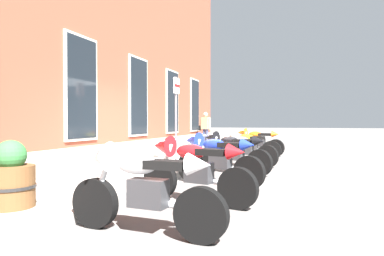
{
  "coord_description": "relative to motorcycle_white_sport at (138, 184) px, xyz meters",
  "views": [
    {
      "loc": [
        -8.42,
        -2.73,
        1.29
      ],
      "look_at": [
        0.52,
        0.24,
        1.12
      ],
      "focal_mm": 32.04,
      "sensor_mm": 36.0,
      "label": 1
    }
  ],
  "objects": [
    {
      "name": "ground_plane",
      "position": [
        4.9,
        0.92,
        -0.57
      ],
      "size": [
        140.0,
        140.0,
        0.0
      ],
      "primitive_type": "plane",
      "color": "#565451"
    },
    {
      "name": "sidewalk",
      "position": [
        4.9,
        2.11,
        -0.5
      ],
      "size": [
        26.57,
        2.39,
        0.16
      ],
      "primitive_type": "cube",
      "color": "gray",
      "rests_on": "ground_plane"
    },
    {
      "name": "lane_stripe",
      "position": [
        4.9,
        -2.28,
        -0.57
      ],
      "size": [
        26.57,
        0.12,
        0.01
      ],
      "primitive_type": "cube",
      "color": "silver",
      "rests_on": "ground_plane"
    },
    {
      "name": "brick_pub_facade",
      "position": [
        4.9,
        6.2,
        4.37
      ],
      "size": [
        20.57,
        5.9,
        9.91
      ],
      "color": "brown",
      "rests_on": "ground_plane"
    },
    {
      "name": "motorcycle_white_sport",
      "position": [
        0.0,
        0.0,
        0.0
      ],
      "size": [
        0.62,
        1.99,
        1.06
      ],
      "color": "black",
      "rests_on": "ground_plane"
    },
    {
      "name": "motorcycle_red_sport",
      "position": [
        1.65,
        -0.1,
        0.0
      ],
      "size": [
        0.74,
        2.03,
        1.07
      ],
      "color": "black",
      "rests_on": "ground_plane"
    },
    {
      "name": "motorcycle_blue_sport",
      "position": [
        3.27,
        -0.06,
        0.0
      ],
      "size": [
        0.84,
        1.97,
        1.07
      ],
      "color": "black",
      "rests_on": "ground_plane"
    },
    {
      "name": "motorcycle_black_sport",
      "position": [
        4.94,
        -0.02,
        -0.0
      ],
      "size": [
        0.89,
        2.01,
        1.05
      ],
      "color": "black",
      "rests_on": "ground_plane"
    },
    {
      "name": "motorcycle_grey_naked",
      "position": [
        6.44,
        -0.09,
        -0.1
      ],
      "size": [
        0.78,
        2.02,
        0.93
      ],
      "color": "black",
      "rests_on": "ground_plane"
    },
    {
      "name": "motorcycle_yellow_naked",
      "position": [
        8.22,
        0.03,
        -0.1
      ],
      "size": [
        0.62,
        2.15,
        0.94
      ],
      "color": "black",
      "rests_on": "ground_plane"
    },
    {
      "name": "motorcycle_orange_sport",
      "position": [
        9.81,
        0.0,
        -0.0
      ],
      "size": [
        0.73,
        2.03,
        1.05
      ],
      "color": "black",
      "rests_on": "ground_plane"
    },
    {
      "name": "pedestrian_tan_coat",
      "position": [
        12.18,
        2.72,
        0.48
      ],
      "size": [
        0.33,
        0.64,
        1.6
      ],
      "color": "#2D3351",
      "rests_on": "sidewalk"
    },
    {
      "name": "parking_sign",
      "position": [
        5.49,
        1.65,
        1.14
      ],
      "size": [
        0.36,
        0.07,
        2.4
      ],
      "color": "#4C4C51",
      "rests_on": "sidewalk"
    },
    {
      "name": "barrel_planter",
      "position": [
        0.01,
        1.87,
        -0.04
      ],
      "size": [
        0.63,
        0.63,
        0.89
      ],
      "color": "brown",
      "rests_on": "sidewalk"
    }
  ]
}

